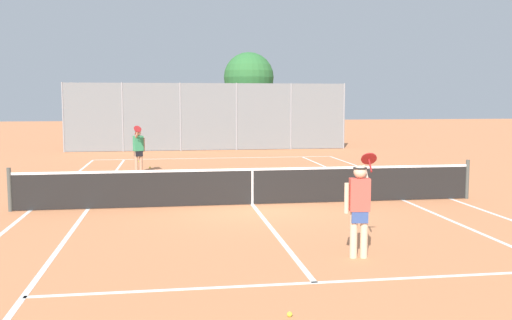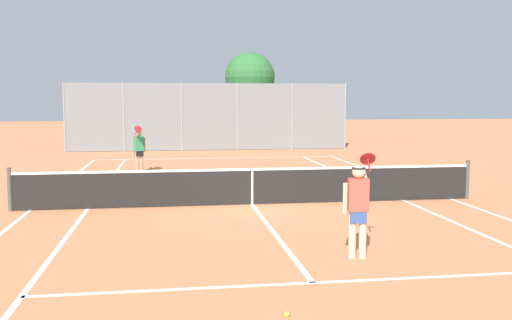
{
  "view_description": "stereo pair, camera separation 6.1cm",
  "coord_description": "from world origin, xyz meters",
  "px_view_note": "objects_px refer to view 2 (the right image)",
  "views": [
    {
      "loc": [
        -2.11,
        -14.39,
        2.71
      ],
      "look_at": [
        0.33,
        1.5,
        1.0
      ],
      "focal_mm": 40.0,
      "sensor_mm": 36.0,
      "label": 1
    },
    {
      "loc": [
        -2.05,
        -14.4,
        2.71
      ],
      "look_at": [
        0.33,
        1.5,
        1.0
      ],
      "focal_mm": 40.0,
      "sensor_mm": 36.0,
      "label": 2
    }
  ],
  "objects_px": {
    "tennis_net": "(252,185)",
    "loose_tennis_ball_5": "(151,167)",
    "loose_tennis_ball_2": "(307,184)",
    "loose_tennis_ball_4": "(139,161)",
    "tree_behind_left": "(249,79)",
    "loose_tennis_ball_0": "(178,194)",
    "loose_tennis_ball_3": "(287,314)",
    "player_far_left": "(139,148)",
    "player_near_side": "(358,205)"
  },
  "relations": [
    {
      "from": "tennis_net",
      "to": "loose_tennis_ball_3",
      "type": "bearing_deg",
      "value": -94.85
    },
    {
      "from": "tree_behind_left",
      "to": "player_far_left",
      "type": "bearing_deg",
      "value": -116.79
    },
    {
      "from": "loose_tennis_ball_2",
      "to": "loose_tennis_ball_3",
      "type": "xyz_separation_m",
      "value": [
        -2.88,
        -10.83,
        0.0
      ]
    },
    {
      "from": "player_far_left",
      "to": "tree_behind_left",
      "type": "xyz_separation_m",
      "value": [
        5.65,
        11.18,
        2.97
      ]
    },
    {
      "from": "loose_tennis_ball_4",
      "to": "tennis_net",
      "type": "bearing_deg",
      "value": -72.16
    },
    {
      "from": "loose_tennis_ball_5",
      "to": "player_far_left",
      "type": "bearing_deg",
      "value": -104.04
    },
    {
      "from": "tennis_net",
      "to": "loose_tennis_ball_5",
      "type": "bearing_deg",
      "value": 108.92
    },
    {
      "from": "player_near_side",
      "to": "loose_tennis_ball_0",
      "type": "height_order",
      "value": "player_near_side"
    },
    {
      "from": "tennis_net",
      "to": "loose_tennis_ball_2",
      "type": "xyz_separation_m",
      "value": [
        2.23,
        3.18,
        -0.48
      ]
    },
    {
      "from": "player_near_side",
      "to": "loose_tennis_ball_0",
      "type": "xyz_separation_m",
      "value": [
        -2.97,
        7.02,
        -0.89
      ]
    },
    {
      "from": "loose_tennis_ball_3",
      "to": "loose_tennis_ball_4",
      "type": "xyz_separation_m",
      "value": [
        -2.8,
        18.37,
        0.0
      ]
    },
    {
      "from": "player_far_left",
      "to": "loose_tennis_ball_4",
      "type": "height_order",
      "value": "player_far_left"
    },
    {
      "from": "loose_tennis_ball_2",
      "to": "loose_tennis_ball_4",
      "type": "height_order",
      "value": "same"
    },
    {
      "from": "loose_tennis_ball_2",
      "to": "player_far_left",
      "type": "bearing_deg",
      "value": 145.15
    },
    {
      "from": "tennis_net",
      "to": "loose_tennis_ball_2",
      "type": "height_order",
      "value": "tennis_net"
    },
    {
      "from": "loose_tennis_ball_0",
      "to": "loose_tennis_ball_5",
      "type": "distance_m",
      "value": 6.64
    },
    {
      "from": "player_near_side",
      "to": "loose_tennis_ball_3",
      "type": "relative_size",
      "value": 26.88
    },
    {
      "from": "loose_tennis_ball_0",
      "to": "player_near_side",
      "type": "bearing_deg",
      "value": -67.04
    },
    {
      "from": "loose_tennis_ball_2",
      "to": "loose_tennis_ball_3",
      "type": "distance_m",
      "value": 11.2
    },
    {
      "from": "loose_tennis_ball_3",
      "to": "tree_behind_left",
      "type": "distance_m",
      "value": 26.28
    },
    {
      "from": "loose_tennis_ball_5",
      "to": "tree_behind_left",
      "type": "height_order",
      "value": "tree_behind_left"
    },
    {
      "from": "loose_tennis_ball_3",
      "to": "tree_behind_left",
      "type": "bearing_deg",
      "value": 83.23
    },
    {
      "from": "loose_tennis_ball_3",
      "to": "tree_behind_left",
      "type": "relative_size",
      "value": 0.01
    },
    {
      "from": "loose_tennis_ball_0",
      "to": "tennis_net",
      "type": "bearing_deg",
      "value": -44.19
    },
    {
      "from": "loose_tennis_ball_0",
      "to": "tree_behind_left",
      "type": "xyz_separation_m",
      "value": [
        4.3,
        16.33,
        3.86
      ]
    },
    {
      "from": "loose_tennis_ball_0",
      "to": "loose_tennis_ball_2",
      "type": "xyz_separation_m",
      "value": [
        4.12,
        1.35,
        0.0
      ]
    },
    {
      "from": "loose_tennis_ball_3",
      "to": "loose_tennis_ball_5",
      "type": "distance_m",
      "value": 16.2
    },
    {
      "from": "loose_tennis_ball_2",
      "to": "player_near_side",
      "type": "bearing_deg",
      "value": -97.79
    },
    {
      "from": "player_far_left",
      "to": "loose_tennis_ball_2",
      "type": "bearing_deg",
      "value": -34.85
    },
    {
      "from": "player_far_left",
      "to": "loose_tennis_ball_2",
      "type": "xyz_separation_m",
      "value": [
        5.46,
        -3.8,
        -0.89
      ]
    },
    {
      "from": "player_far_left",
      "to": "tree_behind_left",
      "type": "height_order",
      "value": "tree_behind_left"
    },
    {
      "from": "loose_tennis_ball_2",
      "to": "loose_tennis_ball_0",
      "type": "bearing_deg",
      "value": -161.9
    },
    {
      "from": "loose_tennis_ball_0",
      "to": "loose_tennis_ball_3",
      "type": "height_order",
      "value": "same"
    },
    {
      "from": "loose_tennis_ball_2",
      "to": "tree_behind_left",
      "type": "distance_m",
      "value": 15.48
    },
    {
      "from": "player_near_side",
      "to": "loose_tennis_ball_0",
      "type": "relative_size",
      "value": 26.88
    },
    {
      "from": "tennis_net",
      "to": "loose_tennis_ball_5",
      "type": "xyz_separation_m",
      "value": [
        -2.88,
        8.4,
        -0.48
      ]
    },
    {
      "from": "loose_tennis_ball_2",
      "to": "tree_behind_left",
      "type": "bearing_deg",
      "value": 89.31
    },
    {
      "from": "player_near_side",
      "to": "loose_tennis_ball_4",
      "type": "xyz_separation_m",
      "value": [
        -4.54,
        15.91,
        -0.89
      ]
    },
    {
      "from": "tennis_net",
      "to": "loose_tennis_ball_2",
      "type": "relative_size",
      "value": 181.82
    },
    {
      "from": "player_far_left",
      "to": "loose_tennis_ball_5",
      "type": "relative_size",
      "value": 26.88
    },
    {
      "from": "loose_tennis_ball_4",
      "to": "loose_tennis_ball_3",
      "type": "bearing_deg",
      "value": -81.32
    },
    {
      "from": "loose_tennis_ball_4",
      "to": "loose_tennis_ball_2",
      "type": "bearing_deg",
      "value": -53.02
    },
    {
      "from": "tennis_net",
      "to": "loose_tennis_ball_3",
      "type": "height_order",
      "value": "tennis_net"
    },
    {
      "from": "tennis_net",
      "to": "tree_behind_left",
      "type": "xyz_separation_m",
      "value": [
        2.41,
        18.16,
        3.38
      ]
    },
    {
      "from": "loose_tennis_ball_4",
      "to": "tree_behind_left",
      "type": "bearing_deg",
      "value": 51.74
    },
    {
      "from": "player_near_side",
      "to": "loose_tennis_ball_2",
      "type": "xyz_separation_m",
      "value": [
        1.14,
        8.36,
        -0.89
      ]
    },
    {
      "from": "loose_tennis_ball_3",
      "to": "loose_tennis_ball_4",
      "type": "bearing_deg",
      "value": 98.68
    },
    {
      "from": "player_far_left",
      "to": "loose_tennis_ball_4",
      "type": "distance_m",
      "value": 3.86
    },
    {
      "from": "loose_tennis_ball_0",
      "to": "loose_tennis_ball_4",
      "type": "relative_size",
      "value": 1.0
    },
    {
      "from": "tennis_net",
      "to": "loose_tennis_ball_5",
      "type": "distance_m",
      "value": 8.89
    }
  ]
}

